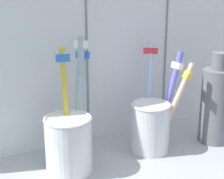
# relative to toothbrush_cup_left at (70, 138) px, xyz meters

# --- Properties ---
(counter_slab) EXTENTS (0.64, 0.22, 0.02)m
(counter_slab) POSITION_rel_toothbrush_cup_left_xyz_m (0.07, -0.03, -0.06)
(counter_slab) COLOR #9EA3A8
(counter_slab) RESTS_ON ground
(tile_wall_back) EXTENTS (0.64, 0.02, 0.45)m
(tile_wall_back) POSITION_rel_toothbrush_cup_left_xyz_m (0.07, 0.09, 0.16)
(tile_wall_back) COLOR white
(tile_wall_back) RESTS_ON ground
(toothbrush_cup_left) EXTENTS (0.10, 0.10, 0.19)m
(toothbrush_cup_left) POSITION_rel_toothbrush_cup_left_xyz_m (0.00, 0.00, 0.00)
(toothbrush_cup_left) COLOR white
(toothbrush_cup_left) RESTS_ON counter_slab
(toothbrush_cup_right) EXTENTS (0.10, 0.10, 0.17)m
(toothbrush_cup_right) POSITION_rel_toothbrush_cup_left_xyz_m (0.14, -0.00, -0.00)
(toothbrush_cup_right) COLOR silver
(toothbrush_cup_right) RESTS_ON counter_slab
(ceramic_vase) EXTENTS (0.05, 0.05, 0.16)m
(ceramic_vase) POSITION_rel_toothbrush_cup_left_xyz_m (0.26, -0.03, 0.02)
(ceramic_vase) COLOR slate
(ceramic_vase) RESTS_ON counter_slab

